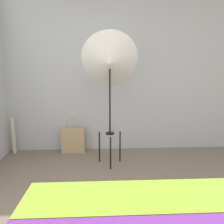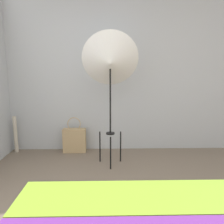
# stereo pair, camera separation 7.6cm
# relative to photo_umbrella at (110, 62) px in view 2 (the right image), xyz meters

# --- Properties ---
(wall_back) EXTENTS (8.00, 0.05, 2.60)m
(wall_back) POSITION_rel_photo_umbrella_xyz_m (0.11, 0.67, -0.15)
(wall_back) COLOR #B7BCC1
(wall_back) RESTS_ON ground_plane
(photo_umbrella) EXTENTS (0.79, 0.48, 1.86)m
(photo_umbrella) POSITION_rel_photo_umbrella_xyz_m (0.00, 0.00, 0.00)
(photo_umbrella) COLOR black
(photo_umbrella) RESTS_ON ground_plane
(tote_bag) EXTENTS (0.37, 0.14, 0.59)m
(tote_bag) POSITION_rel_photo_umbrella_xyz_m (-0.59, 0.51, -1.25)
(tote_bag) COLOR tan
(tote_bag) RESTS_ON ground_plane
(paper_roll) EXTENTS (0.06, 0.06, 0.61)m
(paper_roll) POSITION_rel_photo_umbrella_xyz_m (-1.56, 0.53, -1.15)
(paper_roll) COLOR beige
(paper_roll) RESTS_ON ground_plane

